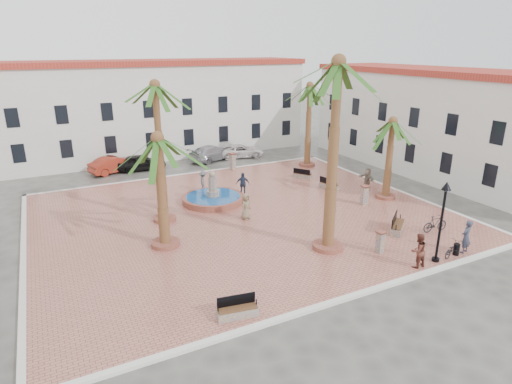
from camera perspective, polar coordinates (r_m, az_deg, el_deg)
ground at (r=28.56m, az=-1.79°, el=-3.33°), size 120.00×120.00×0.00m
plaza at (r=28.53m, az=-1.79°, el=-3.19°), size 26.00×22.00×0.15m
kerb_n at (r=38.23m, az=-8.85°, el=2.39°), size 26.30×0.30×0.16m
kerb_s at (r=20.19m, az=12.03°, el=-13.64°), size 26.30×0.30×0.16m
kerb_e at (r=35.68m, az=17.45°, el=0.52°), size 0.30×22.30×0.16m
kerb_w at (r=26.31m, az=-28.59°, el=-7.63°), size 0.30×22.30×0.16m
building_north at (r=45.75m, az=-12.79°, el=10.87°), size 30.40×7.40×9.50m
building_east at (r=41.05m, az=23.26°, el=8.58°), size 7.40×26.40×9.00m
fountain at (r=30.91m, az=-5.75°, el=-0.74°), size 4.44×4.44×2.29m
palm_nw at (r=26.36m, az=-13.21°, el=11.91°), size 4.71×4.71×8.85m
palm_sw at (r=23.05m, az=-12.86°, el=5.09°), size 5.19×5.19×6.50m
palm_s at (r=21.91m, az=10.80°, el=14.10°), size 5.49×5.49×10.32m
palm_e at (r=31.87m, az=17.68°, el=7.73°), size 4.71×4.71×6.02m
palm_ne at (r=39.33m, az=7.16°, el=12.74°), size 4.95×4.95×7.69m
bench_s at (r=18.36m, az=-2.49°, el=-15.60°), size 1.79×0.80×0.91m
bench_se at (r=27.31m, az=18.33°, el=-4.42°), size 1.92×1.67×1.04m
bench_e at (r=34.03m, az=9.68°, el=0.84°), size 0.81×1.77×0.90m
bench_ne at (r=36.51m, az=6.20°, el=2.22°), size 1.29×1.61×0.85m
lamppost_s at (r=23.38m, az=23.70°, el=-2.00°), size 0.47×0.47×4.36m
lamppost_e at (r=35.61m, az=9.77°, el=5.58°), size 0.42×0.42×3.86m
bollard_se at (r=24.18m, az=16.24°, el=-6.37°), size 0.49×0.49×1.24m
bollard_n at (r=38.80m, az=-3.12°, el=4.16°), size 0.67×0.67×1.53m
bollard_e at (r=31.02m, az=14.29°, el=-0.37°), size 0.58×0.58×1.40m
litter_bin at (r=25.49m, az=25.15°, el=-6.94°), size 0.33×0.33×0.64m
cyclist_a at (r=25.73m, az=26.23°, el=-5.36°), size 0.77×0.60×1.88m
bicycle_a at (r=25.22m, az=24.73°, el=-6.91°), size 1.66×0.93×0.83m
cyclist_b at (r=23.15m, az=20.81°, el=-7.30°), size 0.91×0.71×1.83m
bicycle_b at (r=27.96m, az=22.80°, el=-3.91°), size 1.76×0.68×1.03m
pedestrian_fountain_a at (r=27.55m, az=-1.40°, el=-1.92°), size 1.01×0.93×1.73m
pedestrian_fountain_b at (r=31.94m, az=-1.79°, el=1.07°), size 1.11×0.81×1.76m
pedestrian_north at (r=33.07m, az=-7.05°, el=1.43°), size 0.89×1.17×1.61m
pedestrian_east at (r=34.35m, az=14.60°, el=1.73°), size 0.58×1.63×1.73m
car_black at (r=40.40m, az=-15.05°, el=3.83°), size 4.58×2.40×1.49m
car_red at (r=40.44m, az=-18.31°, el=3.53°), size 4.79×2.97×1.49m
car_silver at (r=42.78m, az=-5.89°, el=5.21°), size 5.57×3.98×1.50m
car_white at (r=43.83m, az=-1.99°, el=5.49°), size 4.92×2.97×1.28m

